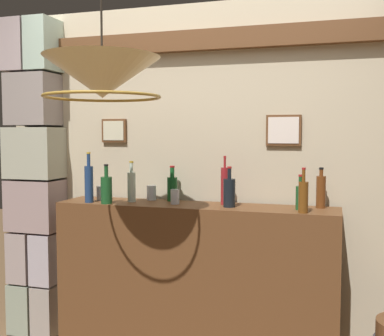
{
  "coord_description": "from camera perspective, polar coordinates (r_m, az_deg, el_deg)",
  "views": [
    {
      "loc": [
        0.91,
        -2.17,
        1.55
      ],
      "look_at": [
        0.0,
        0.79,
        1.33
      ],
      "focal_mm": 44.33,
      "sensor_mm": 36.0,
      "label": 1
    }
  ],
  "objects": [
    {
      "name": "panelled_rear_partition",
      "position": [
        3.4,
        1.52,
        -0.18
      ],
      "size": [
        3.13,
        0.15,
        2.47
      ],
      "color": "#BCAD8E",
      "rests_on": "ground"
    },
    {
      "name": "stone_pillar",
      "position": [
        3.85,
        -18.13,
        -1.22
      ],
      "size": [
        0.4,
        0.32,
        2.4
      ],
      "color": "gray",
      "rests_on": "ground"
    },
    {
      "name": "bar_shelf_unit",
      "position": [
        3.3,
        0.26,
        -13.75
      ],
      "size": [
        1.89,
        0.36,
        1.08
      ],
      "primitive_type": "cube",
      "color": "brown",
      "rests_on": "ground"
    },
    {
      "name": "liquor_bottle_gin",
      "position": [
        3.33,
        -7.29,
        -2.11
      ],
      "size": [
        0.06,
        0.06,
        0.29
      ],
      "color": "silver",
      "rests_on": "bar_shelf_unit"
    },
    {
      "name": "liquor_bottle_vermouth",
      "position": [
        3.35,
        -12.3,
        -1.74
      ],
      "size": [
        0.06,
        0.06,
        0.35
      ],
      "color": "navy",
      "rests_on": "bar_shelf_unit"
    },
    {
      "name": "liquor_bottle_scotch",
      "position": [
        3.13,
        15.25,
        -2.7
      ],
      "size": [
        0.06,
        0.06,
        0.26
      ],
      "color": "brown",
      "rests_on": "bar_shelf_unit"
    },
    {
      "name": "liquor_bottle_vodka",
      "position": [
        3.18,
        3.96,
        -2.1
      ],
      "size": [
        0.05,
        0.05,
        0.33
      ],
      "color": "maroon",
      "rests_on": "bar_shelf_unit"
    },
    {
      "name": "liquor_bottle_rye",
      "position": [
        3.27,
        -10.26,
        -2.52
      ],
      "size": [
        0.08,
        0.08,
        0.27
      ],
      "color": "#1A4A22",
      "rests_on": "bar_shelf_unit"
    },
    {
      "name": "liquor_bottle_amaro",
      "position": [
        2.91,
        13.25,
        -3.31
      ],
      "size": [
        0.06,
        0.06,
        0.27
      ],
      "color": "brown",
      "rests_on": "bar_shelf_unit"
    },
    {
      "name": "liquor_bottle_bourbon",
      "position": [
        3.04,
        12.89,
        -3.37
      ],
      "size": [
        0.06,
        0.06,
        0.22
      ],
      "color": "#1B4A21",
      "rests_on": "bar_shelf_unit"
    },
    {
      "name": "liquor_bottle_sherry",
      "position": [
        3.35,
        -2.39,
        -2.37
      ],
      "size": [
        0.07,
        0.07,
        0.25
      ],
      "color": "#175323",
      "rests_on": "bar_shelf_unit"
    },
    {
      "name": "liquor_bottle_brandy",
      "position": [
        3.07,
        4.51,
        -2.9
      ],
      "size": [
        0.08,
        0.08,
        0.26
      ],
      "color": "black",
      "rests_on": "bar_shelf_unit"
    },
    {
      "name": "glass_tumbler_rocks",
      "position": [
        3.45,
        -10.78,
        -2.99
      ],
      "size": [
        0.08,
        0.08,
        0.1
      ],
      "color": "silver",
      "rests_on": "bar_shelf_unit"
    },
    {
      "name": "glass_tumbler_highball",
      "position": [
        3.41,
        -4.89,
        -2.98
      ],
      "size": [
        0.07,
        0.07,
        0.1
      ],
      "color": "silver",
      "rests_on": "bar_shelf_unit"
    },
    {
      "name": "glass_tumbler_shot",
      "position": [
        3.2,
        -2.07,
        -3.47
      ],
      "size": [
        0.06,
        0.06,
        0.1
      ],
      "color": "silver",
      "rests_on": "bar_shelf_unit"
    },
    {
      "name": "pendant_lamp",
      "position": [
        2.64,
        -10.75,
        10.52
      ],
      "size": [
        0.64,
        0.64,
        0.56
      ],
      "color": "beige"
    }
  ]
}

